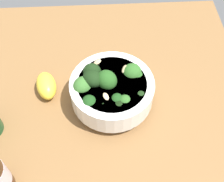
% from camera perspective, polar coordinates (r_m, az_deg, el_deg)
% --- Properties ---
extents(ground_plane, '(0.68, 0.68, 0.05)m').
position_cam_1_polar(ground_plane, '(0.67, -2.40, -3.73)').
color(ground_plane, brown).
extents(bowl_of_broccoli, '(0.17, 0.18, 0.10)m').
position_cam_1_polar(bowl_of_broccoli, '(0.61, -0.22, 0.35)').
color(bowl_of_broccoli, white).
rests_on(bowl_of_broccoli, ground_plane).
extents(lemon_wedge, '(0.08, 0.06, 0.04)m').
position_cam_1_polar(lemon_wedge, '(0.66, -12.64, 1.02)').
color(lemon_wedge, yellow).
rests_on(lemon_wedge, ground_plane).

